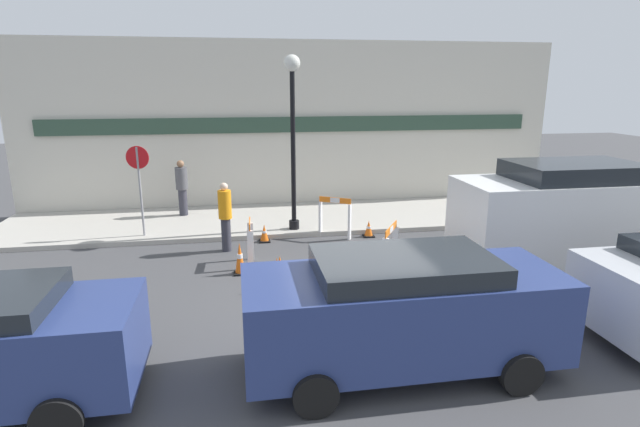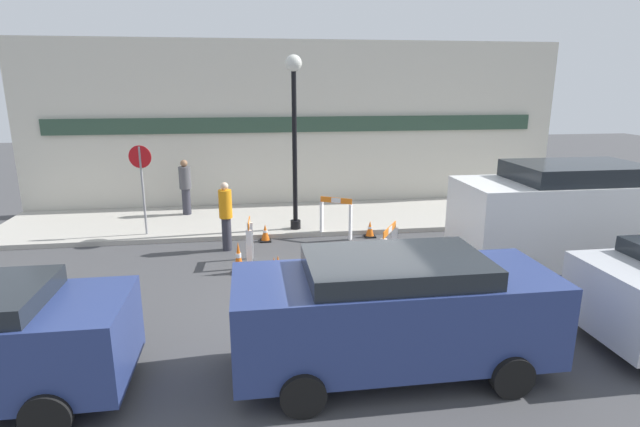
% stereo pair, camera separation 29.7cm
% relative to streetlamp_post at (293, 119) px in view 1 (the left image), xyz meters
% --- Properties ---
extents(ground_plane, '(60.00, 60.00, 0.00)m').
position_rel_streetlamp_post_xyz_m(ground_plane, '(0.50, -4.97, -3.19)').
color(ground_plane, '#424244').
extents(sidewalk_slab, '(18.00, 3.64, 0.13)m').
position_rel_streetlamp_post_xyz_m(sidewalk_slab, '(0.50, 1.36, -3.12)').
color(sidewalk_slab, '#ADA89E').
rests_on(sidewalk_slab, ground_plane).
extents(storefront_facade, '(18.00, 0.22, 5.50)m').
position_rel_streetlamp_post_xyz_m(storefront_facade, '(0.50, 3.25, -0.44)').
color(storefront_facade, beige).
rests_on(storefront_facade, ground_plane).
extents(streetlamp_post, '(0.44, 0.44, 4.72)m').
position_rel_streetlamp_post_xyz_m(streetlamp_post, '(0.00, 0.00, 0.00)').
color(streetlamp_post, black).
rests_on(streetlamp_post, sidewalk_slab).
extents(stop_sign, '(0.60, 0.11, 2.42)m').
position_rel_streetlamp_post_xyz_m(stop_sign, '(-4.08, 0.05, -1.44)').
color(stop_sign, gray).
rests_on(stop_sign, sidewalk_slab).
extents(barricade_0, '(0.17, 0.71, 1.06)m').
position_rel_streetlamp_post_xyz_m(barricade_0, '(-1.30, -2.30, -2.63)').
color(barricade_0, white).
rests_on(barricade_0, ground_plane).
extents(barricade_1, '(0.62, 0.91, 1.09)m').
position_rel_streetlamp_post_xyz_m(barricade_1, '(1.75, -3.38, -2.59)').
color(barricade_1, white).
rests_on(barricade_1, ground_plane).
extents(barricade_2, '(0.84, 0.58, 1.14)m').
position_rel_streetlamp_post_xyz_m(barricade_2, '(1.05, -0.62, -2.57)').
color(barricade_2, white).
rests_on(barricade_2, ground_plane).
extents(traffic_cone_0, '(0.30, 0.30, 0.49)m').
position_rel_streetlamp_post_xyz_m(traffic_cone_0, '(-0.70, -3.26, -2.95)').
color(traffic_cone_0, black).
rests_on(traffic_cone_0, ground_plane).
extents(traffic_cone_1, '(0.30, 0.30, 0.75)m').
position_rel_streetlamp_post_xyz_m(traffic_cone_1, '(2.11, -2.60, -2.83)').
color(traffic_cone_1, black).
rests_on(traffic_cone_1, ground_plane).
extents(traffic_cone_2, '(0.30, 0.30, 0.73)m').
position_rel_streetlamp_post_xyz_m(traffic_cone_2, '(-0.82, -3.99, -2.84)').
color(traffic_cone_2, black).
rests_on(traffic_cone_2, ground_plane).
extents(traffic_cone_3, '(0.30, 0.30, 0.46)m').
position_rel_streetlamp_post_xyz_m(traffic_cone_3, '(2.00, -0.67, -2.97)').
color(traffic_cone_3, black).
rests_on(traffic_cone_3, ground_plane).
extents(traffic_cone_4, '(0.30, 0.30, 0.73)m').
position_rel_streetlamp_post_xyz_m(traffic_cone_4, '(-1.56, -2.90, -2.84)').
color(traffic_cone_4, black).
rests_on(traffic_cone_4, ground_plane).
extents(traffic_cone_5, '(0.30, 0.30, 0.47)m').
position_rel_streetlamp_post_xyz_m(traffic_cone_5, '(-0.88, -0.65, -2.96)').
color(traffic_cone_5, black).
rests_on(traffic_cone_5, ground_plane).
extents(person_worker, '(0.43, 0.43, 1.76)m').
position_rel_streetlamp_post_xyz_m(person_worker, '(-1.87, -1.23, -2.24)').
color(person_worker, '#33333D').
rests_on(person_worker, ground_plane).
extents(person_pedestrian, '(0.39, 0.39, 1.72)m').
position_rel_streetlamp_post_xyz_m(person_pedestrian, '(-3.22, 2.09, -2.14)').
color(person_pedestrian, '#33333D').
rests_on(person_pedestrian, sidewalk_slab).
extents(parked_car_1, '(4.57, 1.89, 1.78)m').
position_rel_streetlamp_post_xyz_m(parked_car_1, '(0.73, -7.18, -2.19)').
color(parked_car_1, navy).
rests_on(parked_car_1, ground_plane).
extents(work_van, '(5.04, 2.10, 2.45)m').
position_rel_streetlamp_post_xyz_m(work_van, '(5.79, -3.78, -1.86)').
color(work_van, white).
rests_on(work_van, ground_plane).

